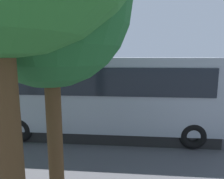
{
  "coord_description": "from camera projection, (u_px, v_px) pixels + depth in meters",
  "views": [
    {
      "loc": [
        -1.68,
        12.94,
        3.3
      ],
      "look_at": [
        0.5,
        -0.14,
        1.1
      ],
      "focal_mm": 32.22,
      "sensor_mm": 36.0,
      "label": 1
    }
  ],
  "objects": [
    {
      "name": "tour_bus",
      "position": [
        106.0,
        96.0,
        8.4
      ],
      "size": [
        9.4,
        3.19,
        3.25
      ],
      "color": "#8C939E",
      "rests_on": "ground_plane"
    },
    {
      "name": "bay_line_a",
      "position": [
        152.0,
        106.0,
        13.5
      ],
      "size": [
        0.26,
        4.87,
        0.01
      ],
      "color": "white",
      "rests_on": "ground_plane"
    },
    {
      "name": "parked_motorcycle_silver",
      "position": [
        130.0,
        111.0,
        10.54
      ],
      "size": [
        2.05,
        0.59,
        0.99
      ],
      "color": "black",
      "rests_on": "ground_plane"
    },
    {
      "name": "traffic_cone",
      "position": [
        125.0,
        94.0,
        16.3
      ],
      "size": [
        0.34,
        0.34,
        0.63
      ],
      "color": "orange",
      "rests_on": "ground_plane"
    },
    {
      "name": "spectator_centre",
      "position": [
        102.0,
        96.0,
        11.33
      ],
      "size": [
        0.58,
        0.35,
        1.79
      ],
      "color": "#473823",
      "rests_on": "ground_plane"
    },
    {
      "name": "stunt_motorcycle",
      "position": [
        98.0,
        89.0,
        16.68
      ],
      "size": [
        2.02,
        0.74,
        1.23
      ],
      "color": "black",
      "rests_on": "ground_plane"
    },
    {
      "name": "spectator_right",
      "position": [
        80.0,
        96.0,
        11.75
      ],
      "size": [
        0.58,
        0.36,
        1.69
      ],
      "color": "black",
      "rests_on": "ground_plane"
    },
    {
      "name": "bay_line_b",
      "position": [
        115.0,
        104.0,
        13.91
      ],
      "size": [
        0.26,
        4.79,
        0.01
      ],
      "color": "white",
      "rests_on": "ground_plane"
    },
    {
      "name": "spectator_left",
      "position": [
        122.0,
        97.0,
        11.29
      ],
      "size": [
        0.58,
        0.36,
        1.77
      ],
      "color": "black",
      "rests_on": "ground_plane"
    },
    {
      "name": "bay_line_c",
      "position": [
        81.0,
        103.0,
        14.31
      ],
      "size": [
        0.25,
        4.58,
        0.01
      ],
      "color": "white",
      "rests_on": "ground_plane"
    },
    {
      "name": "ground_plane",
      "position": [
        119.0,
        106.0,
        13.41
      ],
      "size": [
        80.0,
        80.0,
        0.0
      ],
      "primitive_type": "plane",
      "color": "#4C4C51"
    },
    {
      "name": "spectator_far_left",
      "position": [
        147.0,
        99.0,
        10.78
      ],
      "size": [
        0.58,
        0.35,
        1.75
      ],
      "color": "black",
      "rests_on": "ground_plane"
    }
  ]
}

